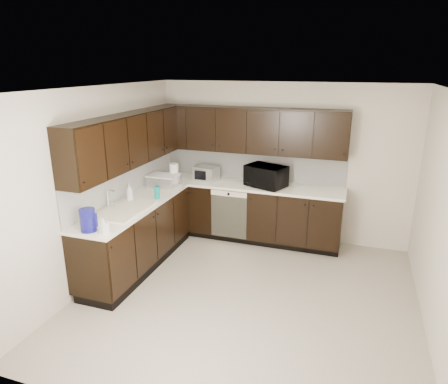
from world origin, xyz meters
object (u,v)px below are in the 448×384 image
object	(u,v)px
sink	(123,215)
storage_bin	(163,181)
blue_pitcher	(88,220)
toaster_oven	(206,173)
microwave	(266,176)

from	to	relation	value
sink	storage_bin	bearing A→B (deg)	90.59
blue_pitcher	sink	bearing A→B (deg)	87.60
toaster_oven	storage_bin	size ratio (longest dim) A/B	0.83
toaster_oven	blue_pitcher	size ratio (longest dim) A/B	1.38
toaster_oven	storage_bin	distance (m)	0.73
sink	blue_pitcher	size ratio (longest dim) A/B	3.10
toaster_oven	storage_bin	xyz separation A→B (m)	(-0.52, -0.51, -0.03)
microwave	toaster_oven	distance (m)	0.99
sink	blue_pitcher	world-z (taller)	blue_pitcher
sink	microwave	world-z (taller)	microwave
microwave	storage_bin	bearing A→B (deg)	-141.65
sink	microwave	size ratio (longest dim) A/B	1.38
toaster_oven	microwave	bearing A→B (deg)	9.13
sink	toaster_oven	xyz separation A→B (m)	(0.50, 1.69, 0.17)
sink	storage_bin	size ratio (longest dim) A/B	1.87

